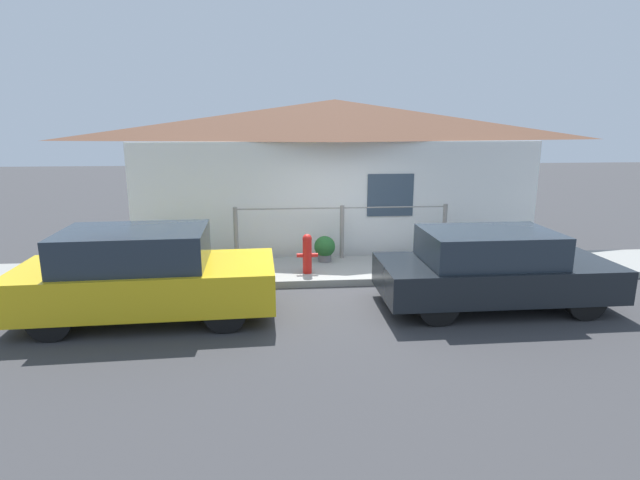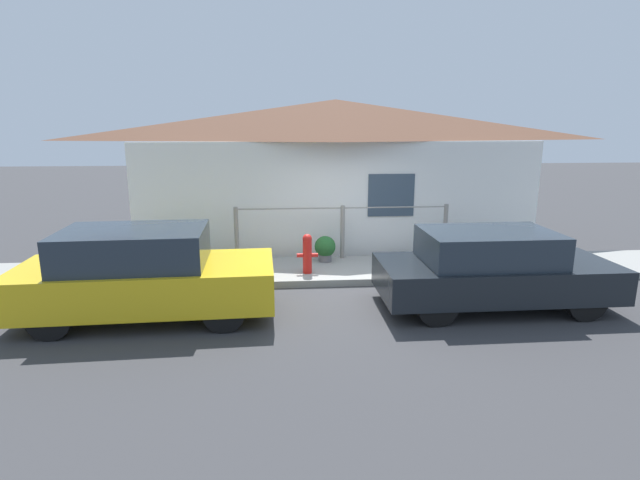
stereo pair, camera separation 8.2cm
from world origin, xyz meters
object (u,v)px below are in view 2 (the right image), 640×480
(car_right, at_px, (493,269))
(potted_plant_by_fence, at_px, (188,248))
(car_left, at_px, (144,274))
(fire_hydrant, at_px, (307,253))
(potted_plant_near_hydrant, at_px, (325,248))

(car_right, height_order, potted_plant_by_fence, car_right)
(car_left, xyz_separation_m, potted_plant_by_fence, (0.25, 2.66, -0.22))
(car_left, relative_size, car_right, 1.04)
(fire_hydrant, distance_m, potted_plant_by_fence, 2.69)
(car_left, height_order, fire_hydrant, car_left)
(potted_plant_near_hydrant, distance_m, potted_plant_by_fence, 3.01)
(potted_plant_by_fence, bearing_deg, fire_hydrant, -17.68)
(car_right, distance_m, potted_plant_by_fence, 6.30)
(fire_hydrant, distance_m, potted_plant_near_hydrant, 0.98)
(fire_hydrant, height_order, potted_plant_by_fence, fire_hydrant)
(car_right, relative_size, potted_plant_by_fence, 5.82)
(car_left, distance_m, potted_plant_by_fence, 2.68)
(car_left, bearing_deg, fire_hydrant, 31.10)
(potted_plant_near_hydrant, xyz_separation_m, potted_plant_by_fence, (-3.00, -0.05, 0.07))
(potted_plant_near_hydrant, bearing_deg, potted_plant_by_fence, -179.01)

